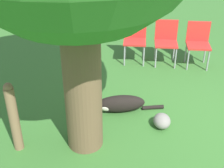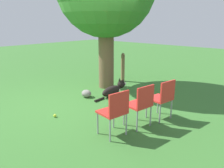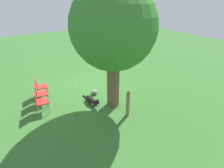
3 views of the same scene
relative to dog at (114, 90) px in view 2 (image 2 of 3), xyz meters
name	(u,v)px [view 2 (image 2 of 3)]	position (x,y,z in m)	size (l,w,h in m)	color
ground_plane	(73,100)	(-0.52, -1.07, -0.15)	(30.00, 30.00, 0.00)	#38702D
dog	(114,90)	(0.00, 0.00, 0.00)	(0.28, 1.31, 0.42)	black
fence_post	(123,67)	(-0.75, 1.32, 0.35)	(0.13, 0.13, 0.99)	#846647
red_chair_0	(115,110)	(1.55, -1.74, 0.35)	(0.48, 0.50, 0.86)	red
red_chair_1	(141,103)	(1.69, -1.14, 0.35)	(0.48, 0.50, 0.86)	red
red_chair_2	(163,97)	(1.82, -0.54, 0.35)	(0.48, 0.50, 0.86)	red
tennis_ball	(55,116)	(0.05, -2.00, -0.12)	(0.07, 0.07, 0.07)	#CCE033
garden_rock	(86,94)	(-0.43, -0.66, -0.05)	(0.29, 0.25, 0.21)	gray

